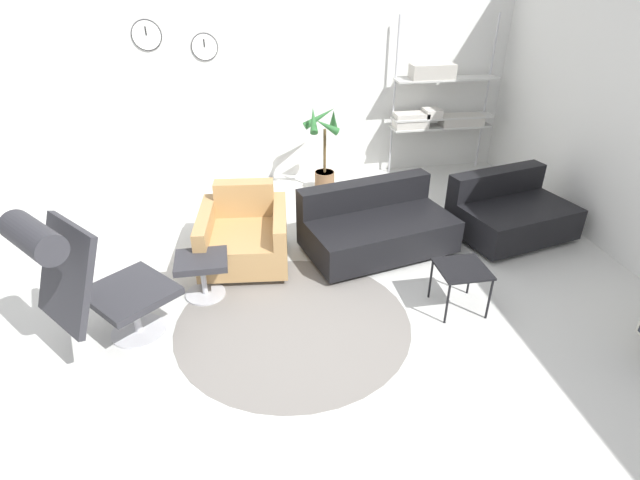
# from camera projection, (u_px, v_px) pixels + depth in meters

# --- Properties ---
(ground_plane) EXTENTS (12.00, 12.00, 0.00)m
(ground_plane) POSITION_uv_depth(u_px,v_px,m) (301.00, 311.00, 4.34)
(ground_plane) COLOR silver
(wall_back) EXTENTS (12.00, 0.09, 2.80)m
(wall_back) POSITION_uv_depth(u_px,v_px,m) (264.00, 73.00, 6.36)
(wall_back) COLOR silver
(wall_back) RESTS_ON ground_plane
(round_rug) EXTENTS (1.97, 1.97, 0.01)m
(round_rug) POSITION_uv_depth(u_px,v_px,m) (293.00, 323.00, 4.20)
(round_rug) COLOR slate
(round_rug) RESTS_ON ground_plane
(lounge_chair) EXTENTS (1.09, 1.05, 1.23)m
(lounge_chair) POSITION_uv_depth(u_px,v_px,m) (82.00, 273.00, 3.53)
(lounge_chair) COLOR #BCBCC1
(lounge_chair) RESTS_ON ground_plane
(ottoman) EXTENTS (0.45, 0.39, 0.39)m
(ottoman) POSITION_uv_depth(u_px,v_px,m) (202.00, 268.00, 4.41)
(ottoman) COLOR #BCBCC1
(ottoman) RESTS_ON ground_plane
(armchair_red) EXTENTS (0.93, 0.99, 0.72)m
(armchair_red) POSITION_uv_depth(u_px,v_px,m) (245.00, 237.00, 4.95)
(armchair_red) COLOR silver
(armchair_red) RESTS_ON ground_plane
(couch_low) EXTENTS (1.63, 1.16, 0.66)m
(couch_low) POSITION_uv_depth(u_px,v_px,m) (376.00, 228.00, 5.15)
(couch_low) COLOR black
(couch_low) RESTS_ON ground_plane
(couch_second) EXTENTS (1.34, 1.10, 0.66)m
(couch_second) POSITION_uv_depth(u_px,v_px,m) (510.00, 214.00, 5.43)
(couch_second) COLOR black
(couch_second) RESTS_ON ground_plane
(side_table) EXTENTS (0.41, 0.41, 0.41)m
(side_table) POSITION_uv_depth(u_px,v_px,m) (462.00, 272.00, 4.21)
(side_table) COLOR black
(side_table) RESTS_ON ground_plane
(potted_plant) EXTENTS (0.45, 0.46, 1.12)m
(potted_plant) POSITION_uv_depth(u_px,v_px,m) (324.00, 155.00, 6.38)
(potted_plant) COLOR brown
(potted_plant) RESTS_ON ground_plane
(shelf_unit) EXTENTS (1.39, 0.28, 2.08)m
(shelf_unit) POSITION_uv_depth(u_px,v_px,m) (437.00, 104.00, 6.68)
(shelf_unit) COLOR #BCBCC1
(shelf_unit) RESTS_ON ground_plane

